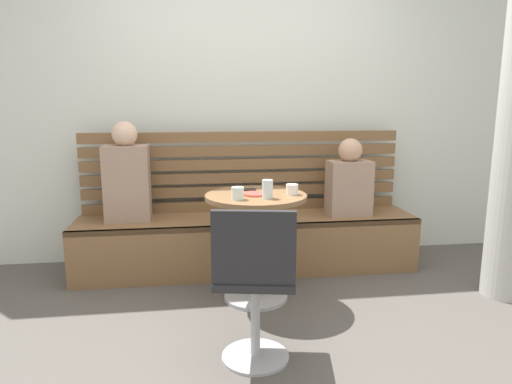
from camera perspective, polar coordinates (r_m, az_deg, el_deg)
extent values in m
plane|color=#514C47|center=(2.72, 2.15, -18.45)|extent=(8.00, 8.00, 0.00)
cube|color=silver|center=(3.99, -1.92, 12.63)|extent=(5.20, 0.10, 2.90)
cube|color=brown|center=(3.73, -1.08, -6.43)|extent=(2.70, 0.52, 0.44)
cube|color=brown|center=(3.44, -0.61, -4.44)|extent=(2.70, 0.04, 0.04)
cube|color=brown|center=(3.89, -1.52, -1.67)|extent=(2.65, 0.04, 0.09)
cube|color=brown|center=(3.86, -1.53, 0.16)|extent=(2.65, 0.04, 0.09)
cube|color=brown|center=(3.84, -1.53, 1.82)|extent=(2.65, 0.04, 0.09)
cube|color=brown|center=(3.83, -1.54, 3.50)|extent=(2.65, 0.04, 0.09)
cube|color=brown|center=(3.81, -1.55, 5.19)|extent=(2.65, 0.04, 0.09)
cube|color=brown|center=(3.80, -1.56, 6.88)|extent=(2.65, 0.04, 0.09)
cylinder|color=#ADADB2|center=(3.27, -0.02, -12.91)|extent=(0.44, 0.44, 0.02)
cylinder|color=#ADADB2|center=(3.14, -0.02, -6.98)|extent=(0.07, 0.07, 0.69)
cylinder|color=brown|center=(3.05, -0.02, -0.58)|extent=(0.68, 0.68, 0.03)
cylinder|color=#ADADB2|center=(2.60, -0.08, -19.79)|extent=(0.36, 0.36, 0.02)
cylinder|color=#ADADB2|center=(2.49, -0.08, -15.51)|extent=(0.05, 0.05, 0.45)
cube|color=#232326|center=(2.39, -0.08, -10.26)|extent=(0.47, 0.47, 0.04)
cube|color=#232326|center=(2.17, -0.30, -6.97)|extent=(0.40, 0.11, 0.36)
cube|color=#9E7F6B|center=(3.65, -15.76, 1.05)|extent=(0.34, 0.22, 0.58)
sphere|color=#DBB293|center=(3.61, -16.07, 6.96)|extent=(0.19, 0.19, 0.19)
cube|color=#9E7F6B|center=(3.77, 11.49, 0.48)|extent=(0.34, 0.22, 0.44)
sphere|color=tan|center=(3.73, 11.68, 5.12)|extent=(0.19, 0.19, 0.19)
cylinder|color=silver|center=(2.88, -2.31, -0.17)|extent=(0.08, 0.08, 0.08)
cylinder|color=silver|center=(2.91, 1.44, 0.36)|extent=(0.07, 0.07, 0.12)
cylinder|color=white|center=(3.04, 4.53, 0.32)|extent=(0.08, 0.08, 0.07)
cylinder|color=#DB4C42|center=(3.03, -0.13, -0.24)|extent=(0.17, 0.17, 0.01)
cube|color=black|center=(3.19, -1.30, 0.30)|extent=(0.14, 0.08, 0.01)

